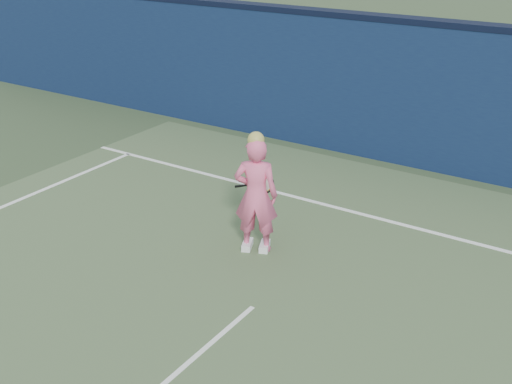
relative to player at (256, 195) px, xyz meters
The scene contains 6 objects.
ground 2.48m from the player, 71.45° to the right, with size 80.00×80.00×0.00m, color #374A2D.
backstop_wall 4.37m from the player, 80.14° to the left, with size 24.00×0.40×2.50m, color #0D1A3D.
wall_cap 4.68m from the player, 80.14° to the left, with size 24.00×0.42×0.10m, color black.
player is the anchor object (origin of this frame).
racket 0.41m from the player, 113.54° to the left, with size 0.57×0.20×0.31m.
court_lines 2.77m from the player, 73.71° to the right, with size 11.00×12.04×0.01m.
Camera 1 is at (3.48, -4.27, 4.27)m, focal length 45.00 mm.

